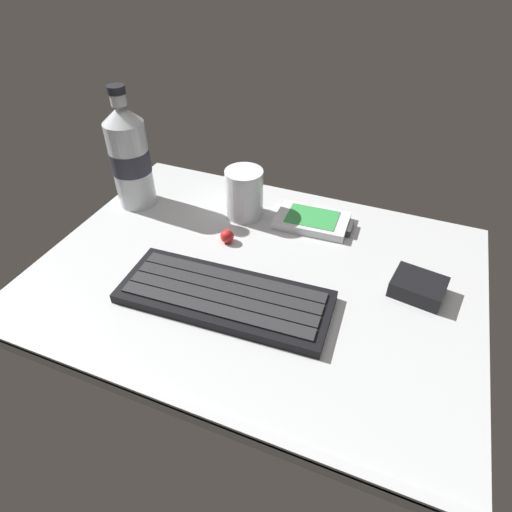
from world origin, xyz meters
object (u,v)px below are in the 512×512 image
Objects in this scene: juice_cup at (244,195)px; trackball_mouse at (227,236)px; handheld_device at (313,221)px; keyboard at (225,296)px; charger_block at (418,287)px; water_bottle at (130,157)px.

trackball_mouse is at bearing -86.85° from juice_cup.
handheld_device is 5.92× the size of trackball_mouse.
handheld_device is 1.53× the size of juice_cup.
charger_block is at bearing 25.15° from keyboard.
handheld_device is 15.04cm from trackball_mouse.
charger_block is (49.46, -5.50, -7.81)cm from water_bottle.
juice_cup reaches higher than trackball_mouse.
charger_block is 3.18× the size of trackball_mouse.
juice_cup is at bearing 10.07° from water_bottle.
keyboard is at bearing -154.85° from charger_block.
handheld_device is (6.09, 22.02, -0.08)cm from keyboard.
water_bottle is at bearing -169.93° from juice_cup.
juice_cup is 3.86× the size of trackball_mouse.
trackball_mouse is at bearing 178.47° from charger_block.
water_bottle is 9.45× the size of trackball_mouse.
keyboard is 2.26× the size of handheld_device.
water_bottle is (-19.49, -3.46, 5.10)cm from juice_cup.
water_bottle is (-31.30, -5.14, 8.28)cm from handheld_device.
water_bottle is at bearing -170.68° from handheld_device.
trackball_mouse reaches higher than keyboard.
water_bottle reaches higher than keyboard.
keyboard is 21.36cm from juice_cup.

